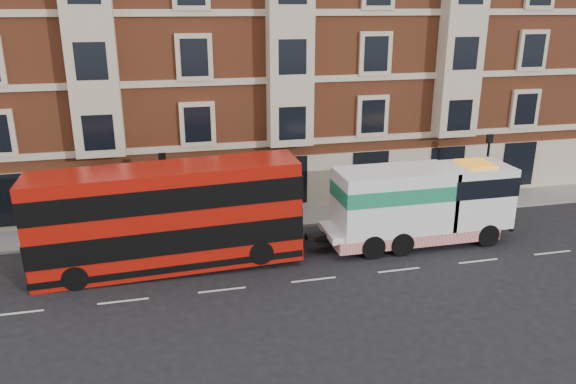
# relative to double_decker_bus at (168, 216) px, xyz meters

# --- Properties ---
(ground) EXTENTS (120.00, 120.00, 0.00)m
(ground) POSITION_rel_double_decker_bus_xyz_m (5.98, -2.69, -2.51)
(ground) COLOR black
(ground) RESTS_ON ground
(sidewalk) EXTENTS (90.00, 3.00, 0.15)m
(sidewalk) POSITION_rel_double_decker_bus_xyz_m (5.98, 4.81, -2.44)
(sidewalk) COLOR slate
(sidewalk) RESTS_ON ground
(victorian_terrace) EXTENTS (45.00, 12.00, 20.40)m
(victorian_terrace) POSITION_rel_double_decker_bus_xyz_m (6.48, 12.31, 7.56)
(victorian_terrace) COLOR brown
(victorian_terrace) RESTS_ON ground
(lamp_post_west) EXTENTS (0.35, 0.15, 4.35)m
(lamp_post_west) POSITION_rel_double_decker_bus_xyz_m (-0.02, 3.51, 0.17)
(lamp_post_west) COLOR black
(lamp_post_west) RESTS_ON sidewalk
(lamp_post_east) EXTENTS (0.35, 0.15, 4.35)m
(lamp_post_east) POSITION_rel_double_decker_bus_xyz_m (17.98, 3.51, 0.17)
(lamp_post_east) COLOR black
(lamp_post_east) RESTS_ON sidewalk
(double_decker_bus) EXTENTS (11.70, 2.69, 4.74)m
(double_decker_bus) POSITION_rel_double_decker_bus_xyz_m (0.00, 0.00, 0.00)
(double_decker_bus) COLOR #AB1209
(double_decker_bus) RESTS_ON ground
(tow_truck) EXTENTS (9.37, 2.77, 3.91)m
(tow_truck) POSITION_rel_double_decker_bus_xyz_m (12.06, -0.00, -0.44)
(tow_truck) COLOR white
(tow_truck) RESTS_ON ground
(pedestrian) EXTENTS (0.61, 0.45, 1.54)m
(pedestrian) POSITION_rel_double_decker_bus_xyz_m (-1.28, 4.43, -1.59)
(pedestrian) COLOR #1A2235
(pedestrian) RESTS_ON sidewalk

